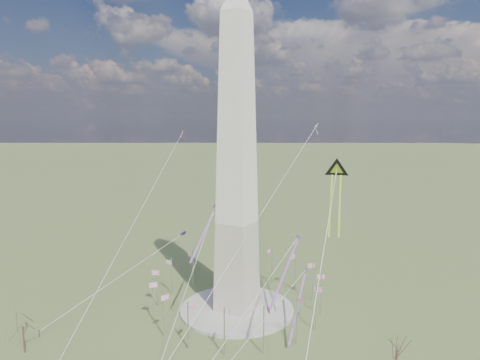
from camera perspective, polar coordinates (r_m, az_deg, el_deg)
The scene contains 14 objects.
ground at distance 141.91m, azimuth -0.39°, elevation -16.96°, with size 2000.00×2000.00×0.00m, color #435B2D.
plaza at distance 141.74m, azimuth -0.40°, elevation -16.81°, with size 36.00×36.00×0.80m, color #A6A498.
washington_monument at distance 128.83m, azimuth -0.42°, elevation 2.68°, with size 15.56×15.56×100.00m.
flagpole_ring at distance 138.95m, azimuth -0.40°, elevation -14.25°, with size 54.40×54.40×13.00m.
tree_near at distance 109.04m, azimuth 20.23°, elevation -20.22°, with size 7.62×7.62×13.34m.
tree_far at distance 129.30m, azimuth -27.01°, elevation -16.79°, with size 6.22×6.22×10.89m.
person_west at distance 138.86m, azimuth -25.16°, elevation -18.02°, with size 0.83×0.65×1.70m, color gray.
kite_delta_black at distance 121.39m, azimuth 12.75°, elevation 0.89°, with size 10.79×21.61×17.61m.
kite_diamond_purple at distance 150.38m, azimuth -7.58°, elevation -7.43°, with size 2.19×2.79×8.13m.
kite_streamer_left at distance 117.10m, azimuth 6.54°, elevation -10.71°, with size 2.17×20.28×13.92m.
kite_streamer_mid at distance 126.96m, azimuth -4.45°, elevation -6.16°, with size 4.46×18.57×12.83m.
kite_streamer_right at distance 128.72m, azimuth 8.03°, elevation -14.93°, with size 4.70×20.90×14.42m.
kite_small_red at distance 180.62m, azimuth -7.53°, elevation 6.40°, with size 1.87×1.64×4.88m.
kite_small_white at distance 163.12m, azimuth 10.17°, elevation 7.01°, with size 1.31×2.03×4.45m.
Camera 1 is at (63.52, -111.33, 60.90)m, focal length 32.00 mm.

